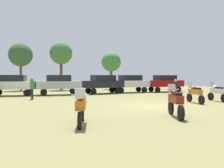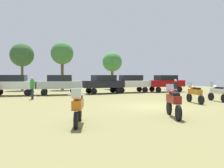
{
  "view_description": "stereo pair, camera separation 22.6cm",
  "coord_description": "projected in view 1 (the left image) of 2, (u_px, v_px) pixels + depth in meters",
  "views": [
    {
      "loc": [
        -6.92,
        -12.96,
        1.92
      ],
      "look_at": [
        -0.71,
        5.78,
        1.23
      ],
      "focal_mm": 36.88,
      "sensor_mm": 36.0,
      "label": 1
    },
    {
      "loc": [
        -6.7,
        -13.03,
        1.92
      ],
      "look_at": [
        -0.71,
        5.78,
        1.23
      ],
      "focal_mm": 36.88,
      "sensor_mm": 36.0,
      "label": 2
    }
  ],
  "objects": [
    {
      "name": "ground_plane",
      "position": [
        151.0,
        106.0,
        14.54
      ],
      "size": [
        44.0,
        52.0,
        0.02
      ],
      "color": "olive"
    },
    {
      "name": "motorcycle_1",
      "position": [
        217.0,
        92.0,
        17.24
      ],
      "size": [
        0.62,
        2.07,
        1.44
      ],
      "rotation": [
        0.0,
        0.0,
        -0.08
      ],
      "color": "black",
      "rests_on": "ground"
    },
    {
      "name": "motorcycle_4",
      "position": [
        81.0,
        106.0,
        8.94
      ],
      "size": [
        0.78,
        2.16,
        1.46
      ],
      "rotation": [
        0.0,
        0.0,
        2.89
      ],
      "color": "black",
      "rests_on": "ground"
    },
    {
      "name": "motorcycle_5",
      "position": [
        175.0,
        101.0,
        10.56
      ],
      "size": [
        0.85,
        2.18,
        1.51
      ],
      "rotation": [
        0.0,
        0.0,
        -0.3
      ],
      "color": "black",
      "rests_on": "ground"
    },
    {
      "name": "motorcycle_7",
      "position": [
        195.0,
        93.0,
        16.15
      ],
      "size": [
        0.64,
        2.18,
        1.45
      ],
      "rotation": [
        0.0,
        0.0,
        -0.13
      ],
      "color": "black",
      "rests_on": "ground"
    },
    {
      "name": "car_2",
      "position": [
        59.0,
        83.0,
        23.16
      ],
      "size": [
        4.37,
        1.99,
        2.0
      ],
      "rotation": [
        0.0,
        0.0,
        1.53
      ],
      "color": "black",
      "rests_on": "ground"
    },
    {
      "name": "car_3",
      "position": [
        130.0,
        82.0,
        26.5
      ],
      "size": [
        4.39,
        2.02,
        2.0
      ],
      "rotation": [
        0.0,
        0.0,
        1.62
      ],
      "color": "black",
      "rests_on": "ground"
    },
    {
      "name": "car_4",
      "position": [
        103.0,
        83.0,
        24.95
      ],
      "size": [
        4.54,
        2.5,
        2.0
      ],
      "rotation": [
        0.0,
        0.0,
        1.74
      ],
      "color": "black",
      "rests_on": "ground"
    },
    {
      "name": "car_5",
      "position": [
        12.0,
        84.0,
        22.17
      ],
      "size": [
        4.52,
        2.41,
        2.0
      ],
      "rotation": [
        0.0,
        0.0,
        1.42
      ],
      "color": "black",
      "rests_on": "ground"
    },
    {
      "name": "car_6",
      "position": [
        165.0,
        82.0,
        27.59
      ],
      "size": [
        4.39,
        2.03,
        2.0
      ],
      "rotation": [
        0.0,
        0.0,
        1.62
      ],
      "color": "black",
      "rests_on": "ground"
    },
    {
      "name": "person_1",
      "position": [
        176.0,
        88.0,
        17.69
      ],
      "size": [
        0.42,
        0.42,
        1.65
      ],
      "rotation": [
        0.0,
        0.0,
        1.29
      ],
      "color": "#312651",
      "rests_on": "ground"
    },
    {
      "name": "person_2",
      "position": [
        32.0,
        86.0,
        18.71
      ],
      "size": [
        0.43,
        0.43,
        1.8
      ],
      "rotation": [
        0.0,
        0.0,
        5.03
      ],
      "color": "#212841",
      "rests_on": "ground"
    },
    {
      "name": "tree_1",
      "position": [
        61.0,
        54.0,
        31.78
      ],
      "size": [
        3.11,
        3.11,
        6.62
      ],
      "color": "brown",
      "rests_on": "ground"
    },
    {
      "name": "tree_3",
      "position": [
        21.0,
        55.0,
        30.47
      ],
      "size": [
        3.1,
        3.1,
        6.26
      ],
      "color": "brown",
      "rests_on": "ground"
    },
    {
      "name": "tree_5",
      "position": [
        111.0,
        62.0,
        33.79
      ],
      "size": [
        2.88,
        2.88,
        5.42
      ],
      "color": "brown",
      "rests_on": "ground"
    }
  ]
}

